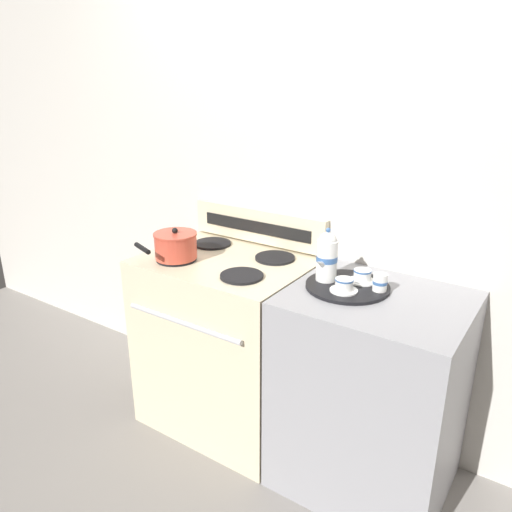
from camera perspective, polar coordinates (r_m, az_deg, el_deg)
The scene contains 11 objects.
ground_plane at distance 2.67m, azimuth 3.53°, elevation -20.43°, with size 6.00×6.00×0.00m, color gray.
wall_back at distance 2.41m, azimuth 8.10°, elevation 4.64°, with size 6.00×0.05×2.20m.
stove at distance 2.57m, azimuth -3.26°, elevation -9.80°, with size 0.79×0.64×0.91m.
control_panel at distance 2.56m, azimuth 0.29°, elevation 3.48°, with size 0.78×0.05×0.17m.
side_counter at distance 2.26m, azimuth 12.88°, elevation -15.01°, with size 0.71×0.61×0.90m.
saucepan at distance 2.37m, azimuth -9.21°, elevation 1.21°, with size 0.23×0.29×0.15m.
serving_tray at distance 2.10m, azimuth 10.41°, elevation -3.42°, with size 0.35×0.35×0.01m.
teapot at distance 2.09m, azimuth 8.10°, elevation -0.01°, with size 0.09×0.14×0.23m.
teacup_left at distance 2.02m, azimuth 10.03°, elevation -3.28°, with size 0.11×0.11×0.05m.
teacup_right at distance 2.13m, azimuth 12.05°, elevation -2.23°, with size 0.11×0.11×0.05m.
creamer_jug at distance 2.05m, azimuth 13.99°, elevation -2.93°, with size 0.06×0.06×0.07m.
Camera 1 is at (1.00, -1.76, 1.73)m, focal length 35.00 mm.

